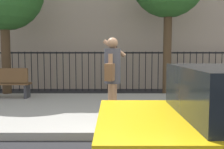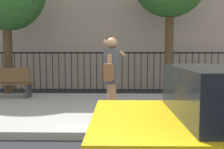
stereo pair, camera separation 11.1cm
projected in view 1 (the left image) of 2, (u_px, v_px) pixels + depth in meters
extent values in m
plane|color=black|center=(137.00, 141.00, 4.73)|extent=(60.00, 60.00, 0.00)
cube|color=#9E9B93|center=(129.00, 110.00, 6.91)|extent=(28.00, 4.40, 0.15)
cube|color=black|center=(123.00, 53.00, 10.47)|extent=(12.00, 0.04, 0.06)
cylinder|color=black|center=(6.00, 71.00, 10.53)|extent=(0.03, 0.03, 1.60)
cylinder|color=black|center=(12.00, 71.00, 10.53)|extent=(0.03, 0.03, 1.60)
cylinder|color=black|center=(18.00, 71.00, 10.53)|extent=(0.03, 0.03, 1.60)
cylinder|color=black|center=(25.00, 71.00, 10.53)|extent=(0.03, 0.03, 1.60)
cylinder|color=black|center=(31.00, 71.00, 10.53)|extent=(0.03, 0.03, 1.60)
cylinder|color=black|center=(37.00, 71.00, 10.53)|extent=(0.03, 0.03, 1.60)
cylinder|color=black|center=(44.00, 71.00, 10.53)|extent=(0.03, 0.03, 1.60)
cylinder|color=black|center=(50.00, 71.00, 10.53)|extent=(0.03, 0.03, 1.60)
cylinder|color=black|center=(56.00, 71.00, 10.53)|extent=(0.03, 0.03, 1.60)
cylinder|color=black|center=(63.00, 71.00, 10.53)|extent=(0.03, 0.03, 1.60)
cylinder|color=black|center=(69.00, 71.00, 10.53)|extent=(0.03, 0.03, 1.60)
cylinder|color=black|center=(75.00, 71.00, 10.53)|extent=(0.03, 0.03, 1.60)
cylinder|color=black|center=(82.00, 71.00, 10.53)|extent=(0.03, 0.03, 1.60)
cylinder|color=black|center=(88.00, 71.00, 10.53)|extent=(0.03, 0.03, 1.60)
cylinder|color=black|center=(94.00, 71.00, 10.53)|extent=(0.03, 0.03, 1.60)
cylinder|color=black|center=(101.00, 71.00, 10.53)|extent=(0.03, 0.03, 1.60)
cylinder|color=black|center=(107.00, 71.00, 10.53)|extent=(0.03, 0.03, 1.60)
cylinder|color=black|center=(113.00, 71.00, 10.53)|extent=(0.03, 0.03, 1.60)
cylinder|color=black|center=(120.00, 71.00, 10.54)|extent=(0.03, 0.03, 1.60)
cylinder|color=black|center=(126.00, 71.00, 10.54)|extent=(0.03, 0.03, 1.60)
cylinder|color=black|center=(132.00, 71.00, 10.54)|extent=(0.03, 0.03, 1.60)
cylinder|color=black|center=(139.00, 71.00, 10.54)|extent=(0.03, 0.03, 1.60)
cylinder|color=black|center=(145.00, 71.00, 10.54)|extent=(0.03, 0.03, 1.60)
cylinder|color=black|center=(151.00, 71.00, 10.54)|extent=(0.03, 0.03, 1.60)
cylinder|color=black|center=(158.00, 71.00, 10.54)|extent=(0.03, 0.03, 1.60)
cylinder|color=black|center=(164.00, 71.00, 10.54)|extent=(0.03, 0.03, 1.60)
cylinder|color=black|center=(170.00, 71.00, 10.54)|extent=(0.03, 0.03, 1.60)
cylinder|color=black|center=(177.00, 71.00, 10.54)|extent=(0.03, 0.03, 1.60)
cylinder|color=black|center=(183.00, 71.00, 10.54)|extent=(0.03, 0.03, 1.60)
cylinder|color=black|center=(189.00, 71.00, 10.54)|extent=(0.03, 0.03, 1.60)
cylinder|color=black|center=(196.00, 71.00, 10.54)|extent=(0.03, 0.03, 1.60)
cylinder|color=black|center=(202.00, 71.00, 10.54)|extent=(0.03, 0.03, 1.60)
cylinder|color=black|center=(208.00, 71.00, 10.54)|extent=(0.03, 0.03, 1.60)
cylinder|color=black|center=(215.00, 71.00, 10.54)|extent=(0.03, 0.03, 1.60)
cylinder|color=black|center=(221.00, 71.00, 10.54)|extent=(0.03, 0.03, 1.60)
cylinder|color=black|center=(154.00, 143.00, 3.70)|extent=(0.64, 0.22, 0.64)
cylinder|color=#936B4C|center=(113.00, 101.00, 5.63)|extent=(0.15, 0.15, 0.80)
cylinder|color=#936B4C|center=(111.00, 103.00, 5.43)|extent=(0.15, 0.15, 0.80)
cylinder|color=#3F3F47|center=(112.00, 66.00, 5.46)|extent=(0.40, 0.40, 0.73)
sphere|color=#936B4C|center=(112.00, 43.00, 5.42)|extent=(0.23, 0.23, 0.23)
cylinder|color=#936B4C|center=(114.00, 48.00, 5.62)|extent=(0.51, 0.19, 0.39)
cylinder|color=#936B4C|center=(110.00, 68.00, 5.27)|extent=(0.09, 0.09, 0.55)
cube|color=black|center=(116.00, 44.00, 5.55)|extent=(0.02, 0.07, 0.15)
cube|color=brown|center=(109.00, 72.00, 5.22)|extent=(0.21, 0.31, 0.34)
cube|color=brown|center=(4.00, 84.00, 8.20)|extent=(1.60, 0.45, 0.05)
cube|color=brown|center=(1.00, 75.00, 7.98)|extent=(1.60, 0.06, 0.44)
cube|color=#333338|center=(27.00, 92.00, 8.23)|extent=(0.08, 0.41, 0.40)
cylinder|color=#4C3823|center=(167.00, 49.00, 9.25)|extent=(0.29, 0.29, 3.38)
cylinder|color=#4C3823|center=(5.00, 56.00, 9.00)|extent=(0.30, 0.30, 2.93)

